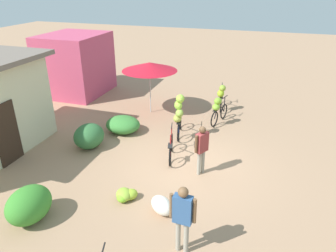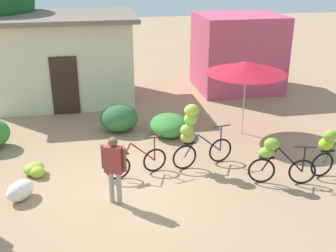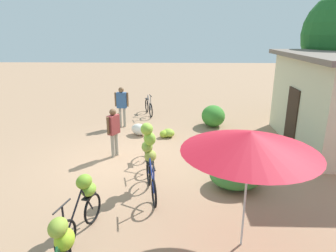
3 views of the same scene
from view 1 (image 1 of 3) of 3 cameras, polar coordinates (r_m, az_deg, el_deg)
ground_plane at (r=10.12m, az=4.04°, el=-7.31°), size 60.00×60.00×0.00m
shop_pink at (r=16.92m, az=-16.34°, el=10.68°), size 3.20×2.80×2.97m
hedge_bush_front_left at (r=8.57m, az=-23.86°, el=-12.90°), size 1.20×0.97×0.88m
hedge_bush_front_right at (r=11.35m, az=-14.09°, el=-1.77°), size 1.17×1.01×0.86m
hedge_bush_mid at (r=12.27m, az=-8.16°, el=0.27°), size 1.16×1.33×0.63m
market_umbrella at (r=13.48m, az=-3.35°, el=10.69°), size 2.36×2.36×2.25m
bicycle_near_pile at (r=10.41m, az=0.53°, el=-4.03°), size 1.55×0.45×0.95m
bicycle_center_loaded at (r=11.42m, az=2.00°, el=2.26°), size 1.67×0.49×1.73m
bicycle_by_shop at (r=12.85m, az=9.04°, el=3.10°), size 1.56×0.47×1.18m
bicycle_rightmost at (r=14.29m, az=9.62°, el=5.50°), size 1.63×0.36×1.23m
banana_pile_on_ground at (r=8.73m, az=-7.70°, el=-12.27°), size 0.66×0.72×0.31m
produce_sack at (r=8.21m, az=-1.14°, el=-14.16°), size 0.77×0.82×0.44m
person_vendor at (r=6.74m, az=2.67°, el=-15.53°), size 0.22×0.58×1.68m
person_bystander at (r=9.35m, az=6.12°, el=-3.53°), size 0.52×0.37×1.57m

